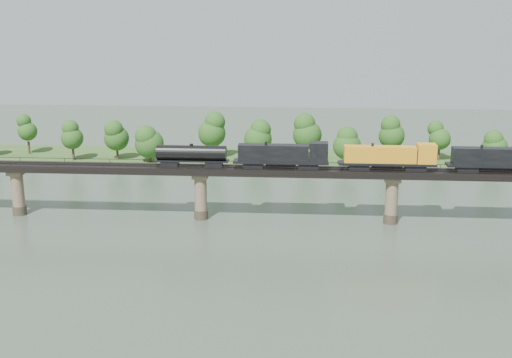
{
  "coord_description": "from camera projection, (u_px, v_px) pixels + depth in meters",
  "views": [
    {
      "loc": [
        21.42,
        -99.48,
        42.54
      ],
      "look_at": [
        11.76,
        30.0,
        9.0
      ],
      "focal_mm": 45.0,
      "sensor_mm": 36.0,
      "label": 1
    }
  ],
  "objects": [
    {
      "name": "far_treeline",
      "position": [
        200.0,
        135.0,
        184.37
      ],
      "size": [
        289.06,
        17.54,
        13.6
      ],
      "color": "#382619",
      "rests_on": "far_bank"
    },
    {
      "name": "freight_train",
      "position": [
        352.0,
        157.0,
        131.39
      ],
      "size": [
        79.85,
        3.11,
        5.5
      ],
      "color": "black",
      "rests_on": "bridge"
    },
    {
      "name": "ground",
      "position": [
        173.0,
        273.0,
        108.24
      ],
      "size": [
        400.0,
        400.0,
        0.0
      ],
      "primitive_type": "plane",
      "color": "#354436",
      "rests_on": "ground"
    },
    {
      "name": "bridge",
      "position": [
        201.0,
        194.0,
        135.84
      ],
      "size": [
        236.0,
        30.0,
        11.5
      ],
      "color": "#473A2D",
      "rests_on": "ground"
    },
    {
      "name": "bridge_superstructure",
      "position": [
        200.0,
        165.0,
        134.25
      ],
      "size": [
        220.0,
        4.9,
        0.75
      ],
      "color": "black",
      "rests_on": "bridge"
    },
    {
      "name": "far_bank",
      "position": [
        230.0,
        159.0,
        190.11
      ],
      "size": [
        300.0,
        24.0,
        1.6
      ],
      "primitive_type": "cube",
      "color": "#2F4E1F",
      "rests_on": "ground"
    }
  ]
}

